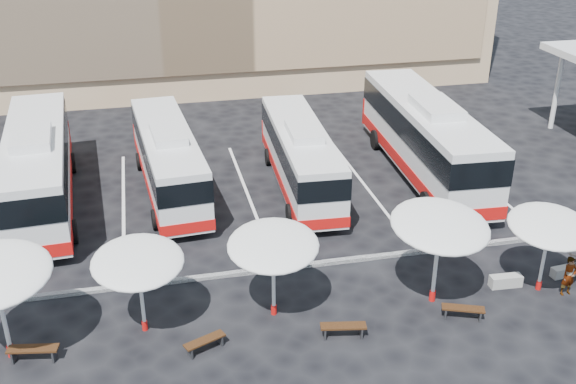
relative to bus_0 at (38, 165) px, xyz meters
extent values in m
plane|color=black|center=(9.68, -8.70, -2.06)|extent=(120.00, 120.00, 0.00)
cylinder|color=silver|center=(29.68, 4.30, 0.34)|extent=(0.30, 0.30, 4.80)
cube|color=black|center=(9.68, -8.20, -1.99)|extent=(34.00, 0.25, 0.15)
cube|color=white|center=(3.68, -0.70, -2.06)|extent=(0.15, 12.00, 0.01)
cube|color=white|center=(9.68, -0.70, -2.06)|extent=(0.15, 12.00, 0.01)
cube|color=white|center=(15.68, -0.70, -2.06)|extent=(0.15, 12.00, 0.01)
cube|color=white|center=(21.68, -0.70, -2.06)|extent=(0.15, 12.00, 0.01)
cube|color=silver|center=(0.00, -0.01, -0.02)|extent=(3.48, 12.74, 3.15)
cube|color=black|center=(0.00, -0.01, 0.61)|extent=(3.55, 12.81, 1.15)
cube|color=red|center=(0.00, -0.01, -1.17)|extent=(3.55, 12.81, 0.58)
cube|color=red|center=(-0.43, 6.27, -0.80)|extent=(2.69, 0.39, 1.47)
cube|color=silver|center=(0.07, -1.06, 1.77)|extent=(1.89, 3.26, 0.42)
cylinder|color=black|center=(-1.56, 3.56, -1.54)|extent=(0.44, 1.07, 1.05)
cylinder|color=black|center=(1.06, 3.74, -1.54)|extent=(0.44, 1.07, 1.05)
cylinder|color=black|center=(-1.02, -4.29, -1.54)|extent=(0.44, 1.07, 1.05)
cylinder|color=black|center=(1.60, -4.11, -1.54)|extent=(0.44, 1.07, 1.05)
cube|color=silver|center=(5.99, 0.18, -0.26)|extent=(3.15, 11.24, 2.77)
cube|color=black|center=(5.99, 0.18, 0.29)|extent=(3.21, 11.30, 1.02)
cube|color=red|center=(5.99, 0.18, -1.28)|extent=(3.21, 11.30, 0.51)
cube|color=red|center=(5.56, 5.71, -0.95)|extent=(2.37, 0.36, 1.29)
cube|color=silver|center=(6.06, -0.75, 1.31)|extent=(1.69, 2.88, 0.37)
cylinder|color=black|center=(4.59, 3.31, -1.60)|extent=(0.39, 0.95, 0.92)
cylinder|color=black|center=(6.89, 3.49, -1.60)|extent=(0.39, 0.95, 0.92)
cylinder|color=black|center=(5.12, -3.60, -1.60)|extent=(0.39, 0.95, 0.92)
cylinder|color=black|center=(7.42, -3.42, -1.60)|extent=(0.39, 0.95, 0.92)
cube|color=silver|center=(12.40, -0.78, -0.29)|extent=(2.80, 11.00, 2.73)
cube|color=black|center=(12.40, -0.78, 0.25)|extent=(2.86, 11.06, 1.00)
cube|color=red|center=(12.40, -0.78, -1.29)|extent=(2.86, 11.06, 0.50)
cube|color=red|center=(12.67, 4.67, -0.97)|extent=(2.33, 0.30, 1.27)
cube|color=silver|center=(12.36, -1.69, 1.25)|extent=(1.59, 2.79, 0.36)
cylinder|color=black|center=(11.42, 2.45, -1.61)|extent=(0.36, 0.92, 0.91)
cylinder|color=black|center=(13.69, 2.34, -1.61)|extent=(0.36, 0.92, 0.91)
cylinder|color=black|center=(11.09, -4.35, -1.61)|extent=(0.36, 0.92, 0.91)
cylinder|color=black|center=(13.36, -4.47, -1.61)|extent=(0.36, 0.92, 0.91)
cube|color=silver|center=(19.07, -0.54, 0.10)|extent=(3.45, 13.43, 3.33)
cube|color=black|center=(19.07, -0.54, 0.76)|extent=(3.52, 13.50, 1.22)
cube|color=red|center=(19.07, -0.54, -1.12)|extent=(3.52, 13.50, 0.61)
cube|color=red|center=(19.41, 6.10, -0.73)|extent=(2.85, 0.37, 1.55)
cube|color=silver|center=(19.01, -1.65, 1.98)|extent=(1.94, 3.41, 0.44)
cylinder|color=black|center=(17.89, 3.41, -1.51)|extent=(0.44, 1.13, 1.11)
cylinder|color=black|center=(20.65, 3.26, -1.51)|extent=(0.44, 1.13, 1.11)
cylinder|color=black|center=(17.46, -4.90, -1.51)|extent=(0.44, 1.13, 1.11)
cylinder|color=black|center=(20.23, -5.04, -1.51)|extent=(0.44, 1.13, 1.11)
cylinder|color=silver|center=(0.05, -11.46, -0.50)|extent=(0.15, 0.15, 3.12)
cylinder|color=red|center=(0.05, -11.46, -1.86)|extent=(0.23, 0.23, 0.42)
cylinder|color=silver|center=(4.39, -10.99, -0.70)|extent=(0.14, 0.14, 2.72)
cylinder|color=red|center=(4.39, -10.99, -1.88)|extent=(0.21, 0.21, 0.36)
ellipsoid|color=silver|center=(4.39, -10.99, 0.70)|extent=(3.32, 3.36, 0.93)
cylinder|color=silver|center=(8.95, -11.06, -0.66)|extent=(0.16, 0.16, 2.81)
cylinder|color=red|center=(8.95, -11.06, -1.88)|extent=(0.25, 0.25, 0.37)
ellipsoid|color=silver|center=(8.95, -11.06, 0.79)|extent=(3.84, 3.87, 0.96)
cylinder|color=silver|center=(14.86, -11.52, -0.50)|extent=(0.17, 0.17, 3.12)
cylinder|color=red|center=(14.86, -11.52, -1.86)|extent=(0.26, 0.26, 0.42)
ellipsoid|color=silver|center=(14.86, -11.52, 1.11)|extent=(4.06, 4.10, 1.07)
cylinder|color=silver|center=(19.13, -11.71, -0.72)|extent=(0.15, 0.15, 2.70)
cylinder|color=red|center=(19.13, -11.71, -1.88)|extent=(0.23, 0.23, 0.36)
ellipsoid|color=silver|center=(19.13, -11.71, 0.68)|extent=(3.56, 3.60, 0.92)
cube|color=black|center=(0.82, -11.85, -1.60)|extent=(1.68, 0.71, 0.07)
cube|color=black|center=(0.18, -11.74, -1.85)|extent=(0.14, 0.42, 0.43)
cube|color=black|center=(1.46, -11.97, -1.85)|extent=(0.14, 0.42, 0.43)
cube|color=black|center=(6.31, -12.57, -1.65)|extent=(1.47, 0.92, 0.06)
cube|color=black|center=(5.78, -12.80, -1.87)|extent=(0.20, 0.36, 0.38)
cube|color=black|center=(6.83, -12.34, -1.87)|extent=(0.20, 0.36, 0.38)
cube|color=black|center=(11.00, -12.88, -1.61)|extent=(1.62, 0.69, 0.06)
cube|color=black|center=(10.38, -12.76, -1.85)|extent=(0.13, 0.40, 0.42)
cube|color=black|center=(11.61, -12.99, -1.85)|extent=(0.13, 0.40, 0.42)
cube|color=black|center=(15.46, -12.79, -1.63)|extent=(1.54, 0.92, 0.06)
cube|color=black|center=(14.90, -12.58, -1.86)|extent=(0.19, 0.38, 0.40)
cube|color=black|center=(16.02, -13.01, -1.86)|extent=(0.19, 0.38, 0.40)
cube|color=gray|center=(18.00, -11.25, -1.83)|extent=(1.25, 0.47, 0.46)
cube|color=gray|center=(20.63, -11.09, -1.86)|extent=(1.13, 0.48, 0.41)
imported|color=black|center=(19.96, -12.21, -1.27)|extent=(0.61, 0.44, 1.58)
camera|label=1|loc=(5.07, -30.72, 12.35)|focal=42.00mm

